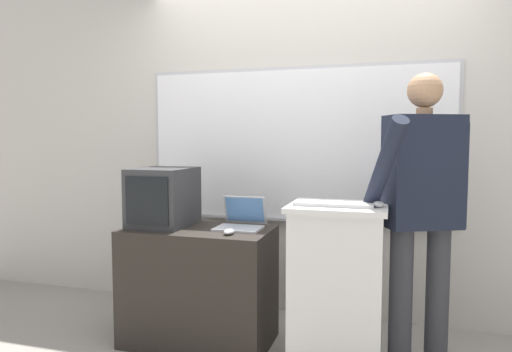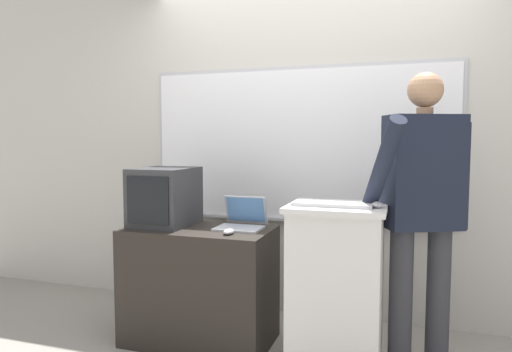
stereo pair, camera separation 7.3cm
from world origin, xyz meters
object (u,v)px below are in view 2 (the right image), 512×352
(computer_mouse_by_keyboard, at_px, (377,205))
(crt_monitor, at_px, (165,196))
(side_desk, at_px, (200,285))
(computer_mouse_by_laptop, at_px, (229,232))
(wireless_keyboard, at_px, (332,204))
(person_presenter, at_px, (422,203))
(laptop, at_px, (242,220))
(lectern_podium, at_px, (336,290))

(computer_mouse_by_keyboard, distance_m, crt_monitor, 1.42)
(side_desk, distance_m, computer_mouse_by_laptop, 0.50)
(wireless_keyboard, distance_m, computer_mouse_by_laptop, 0.68)
(side_desk, height_order, computer_mouse_by_keyboard, computer_mouse_by_keyboard)
(person_presenter, xyz_separation_m, computer_mouse_by_keyboard, (-0.23, -0.20, 0.01))
(crt_monitor, bearing_deg, side_desk, -5.70)
(person_presenter, xyz_separation_m, crt_monitor, (-1.63, 0.03, -0.03))
(laptop, xyz_separation_m, computer_mouse_by_laptop, (-0.01, -0.23, -0.04))
(wireless_keyboard, xyz_separation_m, computer_mouse_by_laptop, (-0.64, 0.08, -0.21))
(person_presenter, height_order, laptop, person_presenter)
(computer_mouse_by_laptop, height_order, crt_monitor, crt_monitor)
(wireless_keyboard, xyz_separation_m, computer_mouse_by_keyboard, (0.24, 0.02, 0.01))
(lectern_podium, bearing_deg, wireless_keyboard, -106.93)
(computer_mouse_by_laptop, bearing_deg, side_desk, 152.79)
(computer_mouse_by_keyboard, bearing_deg, wireless_keyboard, -175.99)
(computer_mouse_by_laptop, relative_size, crt_monitor, 0.23)
(side_desk, relative_size, crt_monitor, 2.15)
(computer_mouse_by_keyboard, bearing_deg, crt_monitor, 170.88)
(side_desk, xyz_separation_m, wireless_keyboard, (0.90, -0.22, 0.61))
(laptop, bearing_deg, wireless_keyboard, -25.91)
(lectern_podium, relative_size, side_desk, 1.03)
(computer_mouse_by_laptop, bearing_deg, lectern_podium, -2.01)
(crt_monitor, bearing_deg, computer_mouse_by_laptop, -16.95)
(lectern_podium, bearing_deg, laptop, 159.08)
(laptop, height_order, wireless_keyboard, wireless_keyboard)
(laptop, bearing_deg, lectern_podium, -20.92)
(side_desk, xyz_separation_m, computer_mouse_by_keyboard, (1.14, -0.20, 0.61))
(person_presenter, height_order, wireless_keyboard, person_presenter)
(crt_monitor, bearing_deg, person_presenter, -0.89)
(computer_mouse_by_laptop, bearing_deg, person_presenter, 6.91)
(side_desk, relative_size, computer_mouse_by_keyboard, 9.52)
(lectern_podium, xyz_separation_m, laptop, (-0.65, 0.25, 0.33))
(computer_mouse_by_laptop, relative_size, computer_mouse_by_keyboard, 1.00)
(laptop, xyz_separation_m, crt_monitor, (-0.53, -0.07, 0.14))
(laptop, distance_m, wireless_keyboard, 0.73)
(computer_mouse_by_laptop, xyz_separation_m, crt_monitor, (-0.52, 0.16, 0.18))
(person_presenter, xyz_separation_m, wireless_keyboard, (-0.47, -0.22, 0.00))
(person_presenter, relative_size, computer_mouse_by_keyboard, 17.11)
(wireless_keyboard, bearing_deg, person_presenter, 24.78)
(person_presenter, xyz_separation_m, laptop, (-1.10, 0.09, -0.17))
(lectern_podium, distance_m, person_presenter, 0.69)
(computer_mouse_by_laptop, bearing_deg, wireless_keyboard, -7.30)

